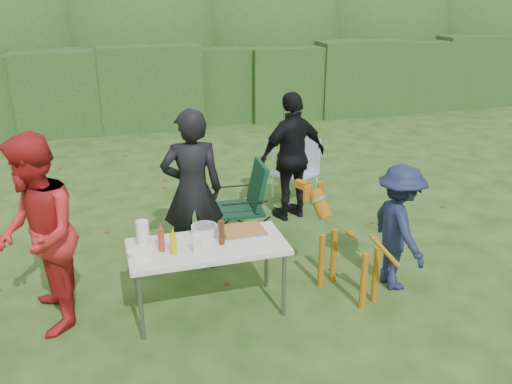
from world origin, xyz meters
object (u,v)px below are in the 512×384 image
object	(u,v)px
camping_chair	(238,204)
lawn_chair	(295,171)
ketchup_bottle	(161,240)
paper_towel_roll	(143,234)
folding_table	(208,249)
person_cook	(192,191)
mustard_bottle	(173,244)
beer_bottle	(222,232)
dog	(349,248)
person_red_jacket	(37,236)
child	(399,228)
person_black_puffy	(293,157)

from	to	relation	value
camping_chair	lawn_chair	distance (m)	1.59
ketchup_bottle	paper_towel_roll	world-z (taller)	paper_towel_roll
folding_table	person_cook	size ratio (longest dim) A/B	0.81
lawn_chair	paper_towel_roll	world-z (taller)	paper_towel_roll
mustard_bottle	folding_table	bearing A→B (deg)	16.98
person_cook	beer_bottle	size ratio (longest dim) A/B	7.71
dog	lawn_chair	size ratio (longest dim) A/B	1.14
folding_table	mustard_bottle	xyz separation A→B (m)	(-0.33, -0.10, 0.15)
folding_table	beer_bottle	xyz separation A→B (m)	(0.13, -0.03, 0.17)
dog	camping_chair	size ratio (longest dim) A/B	1.07
camping_chair	ketchup_bottle	world-z (taller)	camping_chair
folding_table	dog	size ratio (longest dim) A/B	1.34
dog	ketchup_bottle	xyz separation A→B (m)	(-1.88, 0.08, 0.32)
person_red_jacket	child	bearing A→B (deg)	79.34
ketchup_bottle	lawn_chair	bearing A→B (deg)	48.08
person_black_puffy	person_cook	bearing A→B (deg)	18.19
mustard_bottle	dog	bearing A→B (deg)	0.31
lawn_chair	ketchup_bottle	bearing A→B (deg)	18.52
lawn_chair	beer_bottle	size ratio (longest dim) A/B	4.10
folding_table	person_cook	xyz separation A→B (m)	(0.04, 0.97, 0.24)
person_cook	paper_towel_roll	bearing A→B (deg)	59.49
dog	mustard_bottle	world-z (taller)	dog
folding_table	ketchup_bottle	world-z (taller)	ketchup_bottle
folding_table	lawn_chair	bearing A→B (deg)	53.95
folding_table	beer_bottle	world-z (taller)	beer_bottle
child	camping_chair	xyz separation A→B (m)	(-1.35, 1.46, -0.16)
person_black_puffy	dog	xyz separation A→B (m)	(-0.14, -2.08, -0.35)
child	paper_towel_roll	world-z (taller)	child
camping_chair	paper_towel_roll	bearing A→B (deg)	48.97
ketchup_bottle	person_black_puffy	bearing A→B (deg)	44.69
lawn_chair	ketchup_bottle	distance (m)	3.38
mustard_bottle	person_black_puffy	bearing A→B (deg)	47.41
mustard_bottle	beer_bottle	distance (m)	0.47
lawn_chair	paper_towel_roll	distance (m)	3.39
person_cook	paper_towel_roll	size ratio (longest dim) A/B	7.12
person_cook	ketchup_bottle	distance (m)	1.09
person_black_puffy	dog	world-z (taller)	person_black_puffy
dog	lawn_chair	world-z (taller)	dog
camping_chair	lawn_chair	bearing A→B (deg)	-132.35
person_black_puffy	lawn_chair	distance (m)	0.67
paper_towel_roll	person_cook	bearing A→B (deg)	53.39
mustard_bottle	ketchup_bottle	size ratio (longest dim) A/B	0.91
camping_chair	lawn_chair	world-z (taller)	camping_chair
folding_table	mustard_bottle	bearing A→B (deg)	-163.02
person_cook	dog	size ratio (longest dim) A/B	1.66
person_red_jacket	dog	xyz separation A→B (m)	(2.96, -0.31, -0.41)
person_cook	paper_towel_roll	world-z (taller)	person_cook
person_red_jacket	paper_towel_roll	distance (m)	0.93
person_red_jacket	camping_chair	xyz separation A→B (m)	(2.18, 1.18, -0.41)
person_cook	child	size ratio (longest dim) A/B	1.36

